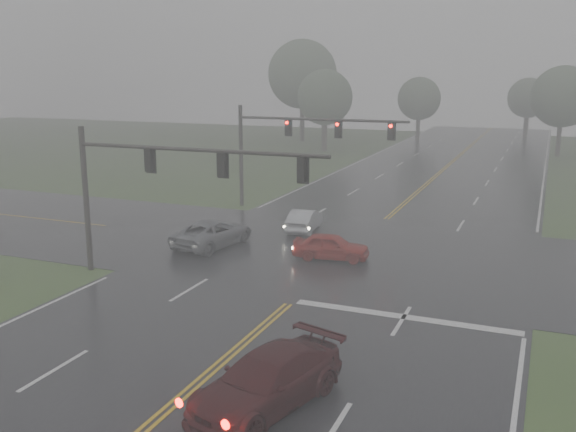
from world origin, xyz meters
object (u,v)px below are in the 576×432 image
at_px(sedan_maroon, 267,406).
at_px(signal_gantry_far, 289,138).
at_px(sedan_silver, 305,231).
at_px(car_grey, 213,246).
at_px(sedan_red, 331,259).
at_px(signal_gantry_near, 152,175).

relative_size(sedan_maroon, signal_gantry_far, 0.45).
xyz_separation_m(sedan_maroon, sedan_silver, (-6.06, 18.82, 0.00)).
bearing_deg(car_grey, sedan_red, -170.49).
distance_m(sedan_silver, signal_gantry_near, 11.94).
bearing_deg(car_grey, signal_gantry_far, -82.31).
bearing_deg(sedan_red, car_grey, 82.39).
bearing_deg(signal_gantry_far, sedan_silver, -59.25).
bearing_deg(sedan_silver, signal_gantry_far, -65.94).
xyz_separation_m(sedan_silver, car_grey, (-3.29, -4.86, 0.00)).
bearing_deg(signal_gantry_near, signal_gantry_far, 90.35).
distance_m(sedan_maroon, signal_gantry_far, 26.07).
xyz_separation_m(sedan_maroon, signal_gantry_far, (-9.12, 23.96, 4.75)).
relative_size(sedan_red, sedan_silver, 0.97).
relative_size(sedan_red, car_grey, 0.75).
height_order(sedan_silver, signal_gantry_near, signal_gantry_near).
bearing_deg(signal_gantry_far, sedan_maroon, -69.16).
xyz_separation_m(sedan_red, signal_gantry_far, (-6.26, 9.95, 4.75)).
bearing_deg(sedan_red, signal_gantry_far, 24.10).
bearing_deg(sedan_red, signal_gantry_near, 125.12).
bearing_deg(sedan_maroon, signal_gantry_far, 127.43).
bearing_deg(sedan_maroon, sedan_red, 118.11).
bearing_deg(sedan_silver, sedan_red, 117.01).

